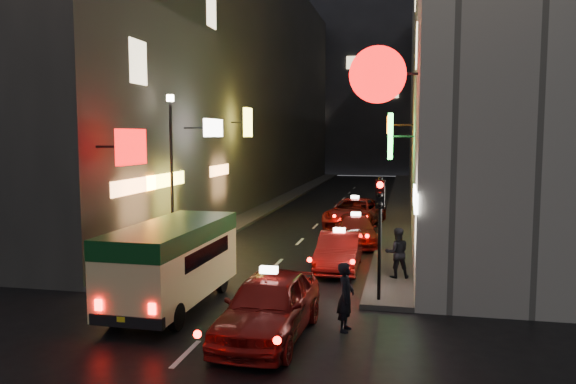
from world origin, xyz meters
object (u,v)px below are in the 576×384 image
Objects in this scene: minibus at (173,255)px; pedestrian_crossing at (346,292)px; lamp_post at (172,164)px; traffic_light at (380,212)px; taxi_near at (269,300)px.

pedestrian_crossing is (4.95, -0.92, -0.53)m from minibus.
traffic_light is at bearing -28.91° from lamp_post.
pedestrian_crossing is 0.55× the size of traffic_light.
lamp_post is (-5.75, 7.60, 2.81)m from taxi_near.
traffic_light is at bearing -10.39° from pedestrian_crossing.
minibus is 0.89× the size of lamp_post.
minibus is 3.70m from taxi_near.
minibus is at bearing -66.43° from lamp_post.
lamp_post is at bearing 54.97° from pedestrian_crossing.
lamp_post is (-2.55, 5.85, 2.22)m from minibus.
traffic_light is 9.42m from lamp_post.
minibus is 1.59× the size of traffic_light.
taxi_near is 3.00× the size of pedestrian_crossing.
taxi_near is 0.94× the size of lamp_post.
pedestrian_crossing is 2.90m from traffic_light.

